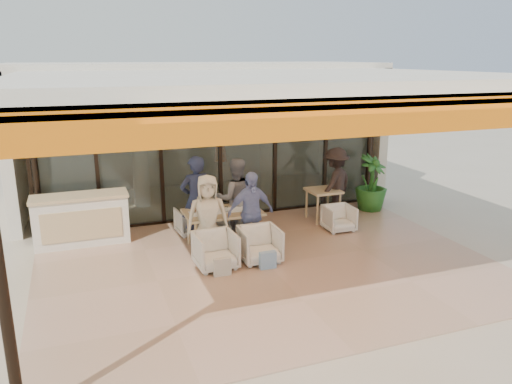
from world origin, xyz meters
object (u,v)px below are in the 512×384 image
chair_far_right (229,214)px  standing_woman (335,184)px  dining_table (222,214)px  diner_navy (196,200)px  diner_cream (208,217)px  chair_near_left (216,249)px  side_table (323,194)px  potted_palm (371,183)px  diner_grey (236,198)px  side_chair (339,217)px  diner_periwinkle (251,213)px  host_counter (81,219)px  chair_far_left (191,220)px  chair_near_right (260,243)px

chair_far_right → standing_woman: bearing=-163.5°
standing_woman → dining_table: bearing=-16.1°
dining_table → diner_navy: 0.64m
diner_cream → standing_woman: 3.62m
chair_far_right → chair_near_left: size_ratio=0.94×
chair_far_right → side_table: bearing=-165.4°
potted_palm → diner_grey: bearing=-170.1°
diner_cream → side_chair: size_ratio=2.57×
diner_periwinkle → standing_woman: size_ratio=0.95×
chair_far_right → chair_near_left: chair_near_left is taller
diner_grey → side_table: 2.24m
side_chair → standing_woman: bearing=69.4°
chair_far_right → side_table: side_table is taller
diner_cream → host_counter: bearing=153.4°
chair_far_left → side_chair: size_ratio=1.01×
chair_far_left → chair_far_right: (0.84, 0.00, 0.03)m
dining_table → chair_near_right: dining_table is taller
diner_navy → diner_grey: 0.84m
chair_far_right → chair_near_left: 2.08m
diner_periwinkle → diner_grey: bearing=84.7°
diner_grey → potted_palm: bearing=-160.8°
chair_far_right → diner_cream: size_ratio=0.43×
diner_cream → diner_navy: bearing=98.7°
side_chair → chair_near_right: bearing=-154.1°
chair_far_left → chair_near_right: bearing=109.1°
chair_near_left → chair_near_right: (0.84, 0.00, -0.00)m
chair_far_left → diner_grey: size_ratio=0.37×
diner_navy → side_table: (3.05, 0.33, -0.26)m
diner_navy → side_table: 3.07m
chair_near_right → potted_palm: potted_palm is taller
chair_near_left → diner_cream: size_ratio=0.45×
chair_near_right → standing_woman: (2.54, 1.79, 0.48)m
chair_far_right → diner_navy: diner_navy is taller
chair_far_left → potted_palm: potted_palm is taller
side_table → side_chair: 0.82m
diner_cream → diner_periwinkle: size_ratio=1.00×
dining_table → chair_near_right: 1.10m
chair_far_left → chair_near_left: (0.00, -1.90, 0.05)m
diner_navy → chair_far_left: bearing=-97.9°
host_counter → chair_near_left: (2.20, -2.05, -0.17)m
diner_grey → diner_periwinkle: (0.00, -0.90, -0.04)m
side_chair → dining_table: bearing=-177.6°
dining_table → potted_palm: 4.25m
chair_far_left → diner_navy: size_ratio=0.35×
potted_palm → side_table: bearing=-168.1°
diner_navy → diner_grey: (0.84, 0.00, -0.06)m
chair_far_left → chair_near_right: chair_near_right is taller
diner_navy → chair_near_left: bearing=82.1°
diner_periwinkle → potted_palm: (3.68, 1.54, -0.11)m
chair_near_left → chair_near_right: 0.84m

